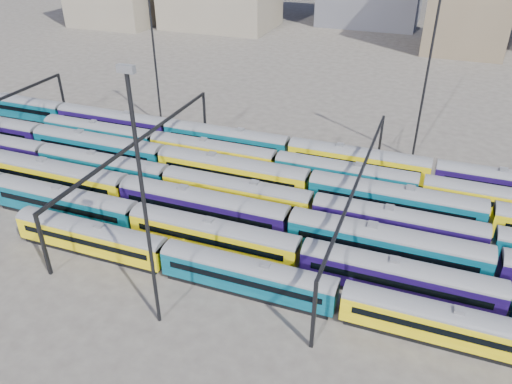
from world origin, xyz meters
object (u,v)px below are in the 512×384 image
(rake_2, at_px, (289,222))
(rake_1, at_px, (213,233))
(rake_0, at_px, (445,321))
(mast_2, at_px, (144,200))

(rake_2, bearing_deg, rake_1, -146.86)
(rake_1, relative_size, rake_2, 1.08)
(rake_1, distance_m, rake_2, 9.15)
(rake_0, xyz_separation_m, mast_2, (-26.20, -7.00, 11.46))
(rake_2, bearing_deg, mast_2, -115.50)
(rake_0, distance_m, mast_2, 29.44)
(rake_1, xyz_separation_m, mast_2, (-0.45, -12.00, 11.25))
(rake_1, height_order, rake_2, rake_2)
(rake_0, relative_size, mast_2, 3.80)
(rake_0, distance_m, rake_2, 20.68)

